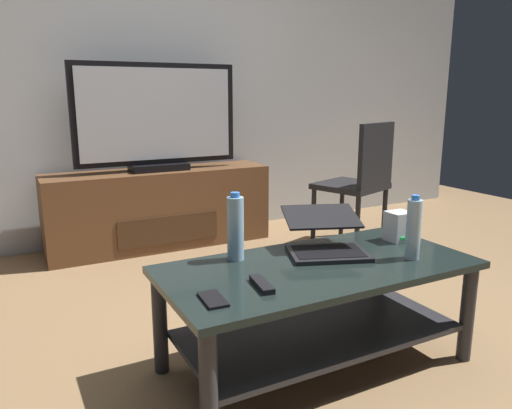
# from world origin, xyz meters

# --- Properties ---
(ground_plane) EXTENTS (7.68, 7.68, 0.00)m
(ground_plane) POSITION_xyz_m (0.00, 0.00, 0.00)
(ground_plane) COLOR olive
(back_wall) EXTENTS (6.40, 0.12, 2.80)m
(back_wall) POSITION_xyz_m (0.00, 2.20, 1.40)
(back_wall) COLOR silver
(back_wall) RESTS_ON ground
(coffee_table) EXTENTS (1.28, 0.61, 0.45)m
(coffee_table) POSITION_xyz_m (0.04, -0.07, 0.31)
(coffee_table) COLOR black
(coffee_table) RESTS_ON ground
(media_cabinet) EXTENTS (1.64, 0.41, 0.58)m
(media_cabinet) POSITION_xyz_m (-0.03, 1.87, 0.29)
(media_cabinet) COLOR brown
(media_cabinet) RESTS_ON ground
(television) EXTENTS (1.18, 0.20, 0.76)m
(television) POSITION_xyz_m (-0.03, 1.85, 0.95)
(television) COLOR black
(television) RESTS_ON media_cabinet
(dining_chair) EXTENTS (0.56, 0.56, 0.93)m
(dining_chair) POSITION_xyz_m (1.25, 1.14, 0.52)
(dining_chair) COLOR black
(dining_chair) RESTS_ON ground
(laptop) EXTENTS (0.44, 0.48, 0.17)m
(laptop) POSITION_xyz_m (0.16, 0.05, 0.51)
(laptop) COLOR black
(laptop) RESTS_ON coffee_table
(router_box) EXTENTS (0.11, 0.10, 0.14)m
(router_box) POSITION_xyz_m (0.56, 0.03, 0.52)
(router_box) COLOR silver
(router_box) RESTS_ON coffee_table
(water_bottle_near) EXTENTS (0.06, 0.06, 0.27)m
(water_bottle_near) POSITION_xyz_m (0.42, -0.20, 0.58)
(water_bottle_near) COLOR silver
(water_bottle_near) RESTS_ON coffee_table
(water_bottle_far) EXTENTS (0.07, 0.07, 0.29)m
(water_bottle_far) POSITION_xyz_m (-0.23, 0.14, 0.59)
(water_bottle_far) COLOR #99C6E5
(water_bottle_far) RESTS_ON coffee_table
(cell_phone) EXTENTS (0.08, 0.14, 0.01)m
(cell_phone) POSITION_xyz_m (-0.48, -0.21, 0.46)
(cell_phone) COLOR black
(cell_phone) RESTS_ON coffee_table
(tv_remote) EXTENTS (0.07, 0.16, 0.02)m
(tv_remote) POSITION_xyz_m (-0.28, -0.18, 0.46)
(tv_remote) COLOR black
(tv_remote) RESTS_ON coffee_table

